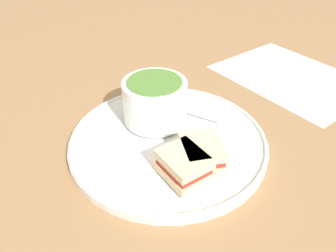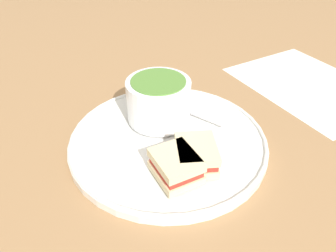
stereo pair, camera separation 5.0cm
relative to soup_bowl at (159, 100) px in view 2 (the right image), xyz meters
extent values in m
plane|color=#9E754C|center=(-0.01, -0.05, -0.05)|extent=(2.40, 2.40, 0.00)
cylinder|color=white|center=(-0.01, -0.05, -0.05)|extent=(0.31, 0.31, 0.01)
torus|color=white|center=(-0.01, -0.05, -0.04)|extent=(0.31, 0.31, 0.01)
cylinder|color=white|center=(0.00, 0.00, -0.03)|extent=(0.06, 0.06, 0.01)
cylinder|color=white|center=(0.00, 0.00, 0.00)|extent=(0.10, 0.10, 0.07)
cylinder|color=#568938|center=(0.00, 0.00, 0.03)|extent=(0.09, 0.09, 0.01)
cube|color=silver|center=(0.06, -0.03, -0.03)|extent=(0.04, 0.09, 0.00)
ellipsoid|color=silver|center=(0.04, 0.02, -0.03)|extent=(0.04, 0.04, 0.01)
cube|color=beige|center=(-0.05, -0.13, -0.03)|extent=(0.06, 0.07, 0.01)
cube|color=#B72D23|center=(-0.05, -0.13, -0.02)|extent=(0.05, 0.06, 0.01)
cube|color=beige|center=(-0.05, -0.13, -0.01)|extent=(0.06, 0.07, 0.01)
cube|color=beige|center=(-0.01, -0.12, -0.03)|extent=(0.08, 0.08, 0.01)
cube|color=#B72D23|center=(-0.01, -0.12, -0.02)|extent=(0.07, 0.08, 0.01)
cube|color=beige|center=(-0.01, -0.12, -0.01)|extent=(0.08, 0.08, 0.01)
cube|color=white|center=(0.34, -0.04, -0.05)|extent=(0.23, 0.30, 0.00)
camera|label=1|loc=(-0.26, -0.36, 0.28)|focal=35.00mm
camera|label=2|loc=(-0.22, -0.39, 0.28)|focal=35.00mm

